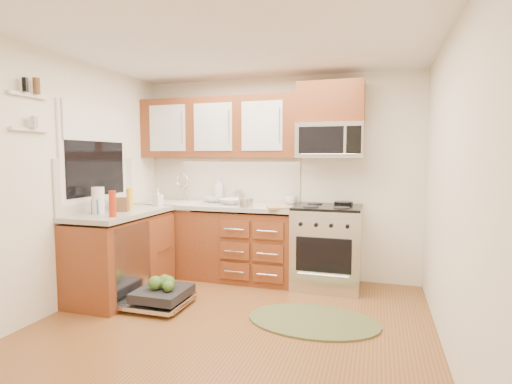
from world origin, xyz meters
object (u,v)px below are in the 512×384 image
(upper_cabinets, at_px, (218,128))
(cup, at_px, (291,200))
(bowl_b, at_px, (214,199))
(paper_towel_roll, at_px, (98,200))
(dishwasher, at_px, (159,297))
(range, at_px, (327,247))
(rug, at_px, (313,321))
(skillet, at_px, (343,203))
(stock_pot, at_px, (246,203))
(sink, at_px, (177,212))
(cutting_board, at_px, (281,208))
(microwave, at_px, (330,141))
(bowl_a, at_px, (232,201))

(upper_cabinets, relative_size, cup, 14.93)
(bowl_b, bearing_deg, paper_towel_roll, -118.64)
(dishwasher, xyz_separation_m, cup, (1.06, 1.35, 0.88))
(upper_cabinets, relative_size, dishwasher, 2.93)
(range, bearing_deg, rug, -89.51)
(skillet, xyz_separation_m, stock_pot, (-1.09, -0.36, 0.01))
(sink, xyz_separation_m, cutting_board, (1.43, -0.20, 0.14))
(microwave, bearing_deg, sink, -176.15)
(upper_cabinets, xyz_separation_m, cup, (0.93, 0.07, -0.90))
(bowl_a, distance_m, cup, 0.73)
(stock_pot, height_order, paper_towel_roll, paper_towel_roll)
(paper_towel_roll, distance_m, bowl_a, 1.57)
(dishwasher, distance_m, rug, 1.55)
(rug, bearing_deg, stock_pot, 137.87)
(range, height_order, bowl_b, bowl_b)
(upper_cabinets, xyz_separation_m, rug, (1.41, -1.20, -1.86))
(sink, relative_size, bowl_b, 2.57)
(skillet, xyz_separation_m, paper_towel_roll, (-2.38, -1.31, 0.09))
(rug, distance_m, stock_pot, 1.59)
(bowl_a, bearing_deg, upper_cabinets, 150.42)
(rug, xyz_separation_m, skillet, (0.16, 1.20, 0.96))
(microwave, height_order, rug, microwave)
(rug, bearing_deg, dishwasher, -177.16)
(stock_pot, relative_size, bowl_a, 0.60)
(upper_cabinets, height_order, microwave, upper_cabinets)
(sink, bearing_deg, paper_towel_roll, -103.88)
(range, distance_m, stock_pot, 1.07)
(paper_towel_roll, height_order, bowl_b, paper_towel_roll)
(microwave, xyz_separation_m, stock_pot, (-0.92, -0.33, -0.72))
(range, distance_m, paper_towel_roll, 2.57)
(stock_pot, bearing_deg, skillet, 18.22)
(skillet, distance_m, paper_towel_roll, 2.71)
(bowl_a, xyz_separation_m, bowl_b, (-0.31, 0.15, 0.00))
(rug, bearing_deg, cup, 111.01)
(skillet, height_order, bowl_a, bowl_a)
(upper_cabinets, relative_size, sink, 3.31)
(microwave, height_order, paper_towel_roll, microwave)
(bowl_a, bearing_deg, sink, -177.93)
(stock_pot, xyz_separation_m, cup, (0.44, 0.43, 0.00))
(paper_towel_roll, height_order, cup, paper_towel_roll)
(sink, relative_size, cutting_board, 1.99)
(skillet, relative_size, bowl_b, 0.91)
(microwave, distance_m, paper_towel_roll, 2.63)
(upper_cabinets, xyz_separation_m, range, (1.41, -0.15, -1.40))
(upper_cabinets, height_order, skillet, upper_cabinets)
(sink, bearing_deg, dishwasher, -70.80)
(microwave, xyz_separation_m, sink, (-1.93, -0.13, -0.90))
(dishwasher, relative_size, bowl_b, 2.91)
(skillet, height_order, cutting_board, skillet)
(microwave, height_order, stock_pot, microwave)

